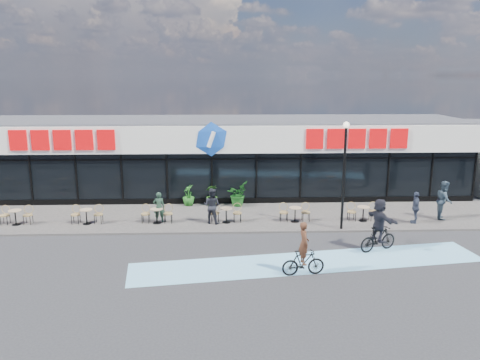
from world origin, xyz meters
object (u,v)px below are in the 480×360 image
(lamp_post, at_px, (344,166))
(cyclist_a, at_px, (303,256))
(potted_plant_left, at_px, (212,195))
(patron_right, at_px, (212,206))
(pedestrian_a, at_px, (415,207))
(patron_left, at_px, (159,207))
(pedestrian_b, at_px, (444,200))
(potted_plant_mid, at_px, (188,195))
(cyclist_b, at_px, (379,227))
(potted_plant_right, at_px, (237,194))

(lamp_post, bearing_deg, cyclist_a, -118.16)
(potted_plant_left, xyz_separation_m, patron_right, (0.08, -3.28, 0.31))
(pedestrian_a, bearing_deg, patron_left, -73.27)
(pedestrian_a, xyz_separation_m, pedestrian_b, (1.70, 0.63, 0.19))
(patron_right, distance_m, cyclist_a, 6.97)
(patron_left, distance_m, cyclist_a, 8.75)
(potted_plant_mid, bearing_deg, pedestrian_a, -17.63)
(pedestrian_b, bearing_deg, lamp_post, 124.19)
(lamp_post, xyz_separation_m, cyclist_a, (-2.66, -4.97, -2.37))
(potted_plant_left, relative_size, potted_plant_mid, 0.99)
(potted_plant_mid, xyz_separation_m, pedestrian_b, (13.03, -2.97, 0.40))
(lamp_post, relative_size, potted_plant_mid, 4.35)
(pedestrian_b, bearing_deg, potted_plant_mid, 97.33)
(patron_right, bearing_deg, pedestrian_a, -159.63)
(potted_plant_mid, bearing_deg, lamp_post, -30.00)
(lamp_post, height_order, potted_plant_mid, lamp_post)
(potted_plant_mid, xyz_separation_m, cyclist_b, (8.40, -7.01, 0.36))
(lamp_post, height_order, potted_plant_left, lamp_post)
(potted_plant_mid, distance_m, cyclist_b, 10.94)
(potted_plant_left, xyz_separation_m, potted_plant_right, (1.42, -0.13, 0.09))
(pedestrian_a, bearing_deg, patron_right, -72.54)
(cyclist_a, relative_size, cyclist_b, 0.91)
(cyclist_a, bearing_deg, pedestrian_b, 37.84)
(pedestrian_a, relative_size, cyclist_a, 0.77)
(potted_plant_right, distance_m, patron_left, 4.89)
(patron_right, distance_m, pedestrian_a, 9.96)
(lamp_post, distance_m, potted_plant_right, 6.81)
(potted_plant_mid, relative_size, pedestrian_a, 0.74)
(potted_plant_left, relative_size, potted_plant_right, 0.87)
(lamp_post, relative_size, cyclist_a, 2.47)
(potted_plant_left, distance_m, patron_right, 3.29)
(lamp_post, xyz_separation_m, cyclist_b, (0.87, -2.66, -2.06))
(potted_plant_mid, relative_size, patron_left, 0.76)
(patron_right, bearing_deg, pedestrian_b, -156.23)
(cyclist_a, xyz_separation_m, cyclist_b, (3.53, 2.30, 0.31))
(cyclist_b, bearing_deg, cyclist_a, -146.87)
(pedestrian_b, bearing_deg, patron_right, 111.69)
(potted_plant_left, height_order, patron_left, patron_left)
(potted_plant_left, xyz_separation_m, pedestrian_a, (10.04, -3.60, 0.22))
(potted_plant_right, bearing_deg, cyclist_b, -50.44)
(potted_plant_left, distance_m, cyclist_b, 9.98)
(patron_right, xyz_separation_m, pedestrian_a, (9.96, -0.32, -0.09))
(pedestrian_b, distance_m, cyclist_a, 10.35)
(lamp_post, distance_m, cyclist_b, 3.48)
(potted_plant_left, bearing_deg, cyclist_b, -44.63)
(lamp_post, bearing_deg, potted_plant_mid, 150.00)
(pedestrian_b, xyz_separation_m, cyclist_a, (-8.17, -6.35, -0.34))
(potted_plant_left, height_order, potted_plant_mid, potted_plant_mid)
(potted_plant_left, distance_m, pedestrian_b, 12.11)
(cyclist_b, bearing_deg, patron_left, 157.53)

